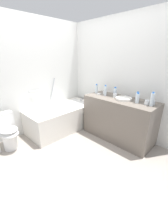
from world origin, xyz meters
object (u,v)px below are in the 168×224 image
water_bottle_4 (96,89)px  water_bottle_3 (152,100)px  bathtub (62,117)px  drinking_glass_1 (104,92)px  water_bottle_5 (137,97)px  water_bottle_1 (105,91)px  toilet (8,132)px  sink_basin (124,99)px  water_bottle_0 (115,92)px  water_bottle_2 (138,98)px  drinking_glass_0 (153,103)px  drinking_glass_3 (147,102)px  drinking_glass_2 (115,96)px  sink_faucet (129,96)px  soap_dish (99,94)px

water_bottle_4 → water_bottle_3: bearing=-90.6°
bathtub → drinking_glass_1: 1.15m
water_bottle_5 → water_bottle_4: bearing=93.3°
water_bottle_1 → water_bottle_3: (0.01, -0.97, 0.01)m
drinking_glass_1 → toilet: bearing=157.4°
sink_basin → water_bottle_3: bearing=-89.8°
bathtub → water_bottle_3: 1.99m
water_bottle_5 → drinking_glass_1: water_bottle_5 is taller
bathtub → water_bottle_0: (0.66, -1.00, 0.67)m
water_bottle_2 → sink_basin: bearing=87.4°
water_bottle_3 → drinking_glass_0: 0.11m
bathtub → sink_basin: bearing=-65.6°
water_bottle_3 → drinking_glass_3: (0.01, 0.08, -0.07)m
drinking_glass_0 → drinking_glass_1: bearing=89.9°
water_bottle_2 → drinking_glass_2: (0.02, 0.49, -0.05)m
water_bottle_1 → water_bottle_2: bearing=-90.2°
sink_basin → water_bottle_0: water_bottle_0 is taller
water_bottle_4 → sink_basin: bearing=-91.2°
water_bottle_5 → drinking_glass_1: size_ratio=2.37×
water_bottle_2 → water_bottle_5: (0.08, 0.04, -0.00)m
sink_basin → water_bottle_0: (0.08, 0.26, 0.07)m
sink_faucet → drinking_glass_1: drinking_glass_1 is taller
sink_basin → drinking_glass_0: bearing=-80.9°
bathtub → toilet: (-1.22, 0.07, 0.04)m
water_bottle_1 → water_bottle_2: 0.72m
water_bottle_2 → water_bottle_3: 0.25m
water_bottle_1 → drinking_glass_3: 0.89m
sink_basin → water_bottle_5: (0.07, -0.24, 0.07)m
drinking_glass_1 → drinking_glass_0: bearing=-90.1°
sink_basin → water_bottle_2: water_bottle_2 is taller
sink_faucet → drinking_glass_3: 0.47m
soap_dish → sink_faucet: bearing=-72.0°
toilet → water_bottle_5: 2.50m
water_bottle_4 → drinking_glass_2: size_ratio=2.56×
water_bottle_3 → soap_dish: bearing=90.7°
drinking_glass_3 → drinking_glass_1: bearing=86.0°
water_bottle_4 → drinking_glass_0: bearing=-86.8°
sink_basin → drinking_glass_0: drinking_glass_0 is taller
drinking_glass_1 → bathtub: bearing=132.6°
water_bottle_3 → drinking_glass_3: 0.11m
toilet → water_bottle_3: size_ratio=2.87×
toilet → water_bottle_5: size_ratio=3.68×
water_bottle_5 → sink_basin: bearing=106.2°
bathtub → water_bottle_3: bearing=-72.2°
water_bottle_0 → soap_dish: (-0.10, 0.34, -0.08)m
drinking_glass_3 → water_bottle_5: bearing=75.8°
water_bottle_4 → soap_dish: (-0.03, -0.10, -0.09)m
soap_dish → drinking_glass_1: bearing=-32.3°
water_bottle_0 → drinking_glass_1: 0.29m
water_bottle_4 → soap_dish: bearing=-104.3°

